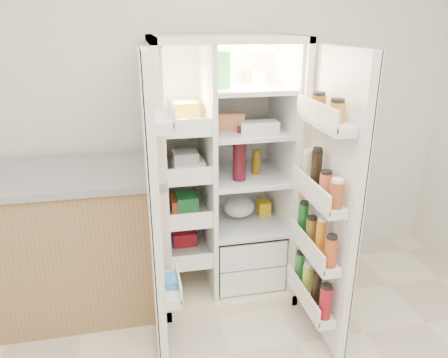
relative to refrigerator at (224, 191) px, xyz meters
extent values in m
cube|color=silver|center=(-0.13, 0.35, 0.61)|extent=(4.00, 0.02, 2.70)
cube|color=beige|center=(-0.02, 0.28, 0.16)|extent=(0.92, 0.04, 1.80)
cube|color=beige|center=(-0.46, -0.05, 0.16)|extent=(0.04, 0.70, 1.80)
cube|color=beige|center=(0.42, -0.05, 0.16)|extent=(0.04, 0.70, 1.80)
cube|color=beige|center=(-0.02, -0.05, 1.04)|extent=(0.92, 0.70, 0.04)
cube|color=beige|center=(-0.02, -0.05, -0.70)|extent=(0.92, 0.70, 0.08)
cube|color=silver|center=(-0.02, 0.25, 0.18)|extent=(0.84, 0.02, 1.68)
cube|color=silver|center=(-0.43, -0.05, 0.18)|extent=(0.02, 0.62, 1.68)
cube|color=silver|center=(0.39, -0.05, 0.18)|extent=(0.02, 0.62, 1.68)
cube|color=silver|center=(-0.13, -0.05, 0.18)|extent=(0.03, 0.62, 1.68)
cube|color=white|center=(0.14, -0.07, -0.56)|extent=(0.47, 0.52, 0.19)
cube|color=white|center=(0.14, -0.07, -0.36)|extent=(0.47, 0.52, 0.19)
cube|color=#FFD18C|center=(0.14, 0.00, 0.98)|extent=(0.30, 0.30, 0.02)
cube|color=white|center=(-0.28, -0.05, -0.39)|extent=(0.28, 0.58, 0.02)
cube|color=white|center=(-0.28, -0.05, -0.09)|extent=(0.28, 0.58, 0.02)
cube|color=white|center=(-0.28, -0.05, 0.21)|extent=(0.28, 0.58, 0.02)
cube|color=white|center=(-0.28, -0.05, 0.51)|extent=(0.28, 0.58, 0.02)
cube|color=white|center=(0.14, -0.05, -0.22)|extent=(0.49, 0.58, 0.01)
cube|color=white|center=(0.14, -0.05, 0.14)|extent=(0.49, 0.58, 0.01)
cube|color=white|center=(0.14, -0.05, 0.46)|extent=(0.49, 0.58, 0.02)
cube|color=white|center=(0.14, -0.05, 0.74)|extent=(0.49, 0.58, 0.02)
cube|color=red|center=(-0.28, -0.05, -0.33)|extent=(0.16, 0.20, 0.10)
cube|color=#23823D|center=(-0.28, -0.05, -0.02)|extent=(0.14, 0.18, 0.12)
cube|color=white|center=(-0.28, -0.05, 0.25)|extent=(0.20, 0.22, 0.07)
cube|color=yellow|center=(-0.28, -0.05, 0.59)|extent=(0.15, 0.16, 0.14)
cube|color=#532F8F|center=(-0.28, -0.05, -0.34)|extent=(0.18, 0.20, 0.09)
cube|color=#D15425|center=(-0.28, -0.05, -0.03)|extent=(0.14, 0.18, 0.10)
cube|color=silver|center=(-0.28, -0.05, 0.28)|extent=(0.16, 0.16, 0.12)
sphere|color=orange|center=(0.01, -0.15, -0.62)|extent=(0.07, 0.07, 0.07)
sphere|color=orange|center=(0.10, -0.11, -0.62)|extent=(0.07, 0.07, 0.07)
sphere|color=orange|center=(0.20, -0.15, -0.62)|extent=(0.07, 0.07, 0.07)
sphere|color=orange|center=(0.06, -0.01, -0.62)|extent=(0.07, 0.07, 0.07)
sphere|color=orange|center=(0.16, -0.03, -0.62)|extent=(0.07, 0.07, 0.07)
sphere|color=orange|center=(0.26, -0.07, -0.62)|extent=(0.07, 0.07, 0.07)
sphere|color=orange|center=(-0.02, -0.07, -0.62)|extent=(0.07, 0.07, 0.07)
ellipsoid|color=#427B29|center=(0.14, -0.05, -0.34)|extent=(0.26, 0.24, 0.11)
cylinder|color=#410E15|center=(0.07, -0.17, 0.28)|extent=(0.09, 0.09, 0.27)
cylinder|color=#7D580D|center=(0.21, -0.07, 0.23)|extent=(0.06, 0.06, 0.17)
cube|color=#227D3A|center=(-0.03, -0.13, 0.85)|extent=(0.08, 0.08, 0.22)
cylinder|color=white|center=(0.22, -0.05, 0.79)|extent=(0.10, 0.10, 0.09)
cylinder|color=#965122|center=(0.18, 0.07, 0.79)|extent=(0.07, 0.07, 0.09)
cube|color=white|center=(0.20, -0.14, 0.50)|extent=(0.25, 0.11, 0.06)
cube|color=#C97E50|center=(0.03, -0.06, 0.52)|extent=(0.18, 0.10, 0.11)
ellipsoid|color=silver|center=(0.10, -0.04, -0.15)|extent=(0.22, 0.20, 0.14)
cube|color=yellow|center=(0.30, 0.02, -0.16)|extent=(0.09, 0.10, 0.10)
cube|color=silver|center=(-0.52, -0.60, 0.16)|extent=(0.05, 0.40, 1.72)
cube|color=beige|center=(-0.54, -0.60, 0.16)|extent=(0.01, 0.40, 1.72)
cube|color=silver|center=(-0.45, -0.60, -0.34)|extent=(0.09, 0.32, 0.06)
cube|color=silver|center=(-0.45, -0.60, 0.66)|extent=(0.09, 0.32, 0.06)
cube|color=#338CCC|center=(-0.45, -0.60, -0.31)|extent=(0.07, 0.12, 0.10)
cube|color=silver|center=(0.48, -0.69, 0.16)|extent=(0.05, 0.58, 1.72)
cube|color=beige|center=(0.51, -0.69, 0.16)|extent=(0.01, 0.58, 1.72)
cube|color=silver|center=(0.40, -0.69, -0.48)|extent=(0.11, 0.50, 0.05)
cube|color=silver|center=(0.40, -0.69, -0.14)|extent=(0.11, 0.50, 0.05)
cube|color=silver|center=(0.40, -0.69, 0.21)|extent=(0.11, 0.50, 0.05)
cube|color=silver|center=(0.40, -0.69, 0.64)|extent=(0.11, 0.50, 0.05)
cylinder|color=maroon|center=(0.40, -0.89, -0.36)|extent=(0.07, 0.07, 0.20)
cylinder|color=black|center=(0.40, -0.76, -0.35)|extent=(0.06, 0.06, 0.22)
cylinder|color=gold|center=(0.40, -0.63, -0.37)|extent=(0.06, 0.06, 0.18)
cylinder|color=#25712E|center=(0.40, -0.50, -0.36)|extent=(0.06, 0.06, 0.19)
cylinder|color=#A4411B|center=(0.40, -0.89, -0.03)|extent=(0.07, 0.07, 0.17)
cylinder|color=orange|center=(0.40, -0.76, -0.01)|extent=(0.06, 0.06, 0.21)
cylinder|color=brown|center=(0.40, -0.63, -0.04)|extent=(0.07, 0.07, 0.16)
cylinder|color=#13571F|center=(0.40, -0.50, -0.02)|extent=(0.06, 0.06, 0.20)
cylinder|color=brown|center=(0.40, -0.89, 0.30)|extent=(0.07, 0.07, 0.14)
cylinder|color=#BF5431|center=(0.40, -0.76, 0.30)|extent=(0.07, 0.07, 0.14)
cylinder|color=black|center=(0.40, -0.63, 0.35)|extent=(0.06, 0.06, 0.23)
cylinder|color=beige|center=(0.40, -0.50, 0.32)|extent=(0.06, 0.06, 0.18)
cylinder|color=#A37128|center=(0.40, -0.81, 0.71)|extent=(0.08, 0.08, 0.10)
cylinder|color=brown|center=(0.40, -0.59, 0.71)|extent=(0.08, 0.08, 0.10)
cube|color=#946B4A|center=(-1.11, -0.06, -0.27)|extent=(1.32, 0.68, 0.95)
cube|color=gray|center=(-1.11, -0.06, 0.22)|extent=(1.36, 0.73, 0.04)
camera|label=1|loc=(-0.58, -2.73, 1.14)|focal=34.00mm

